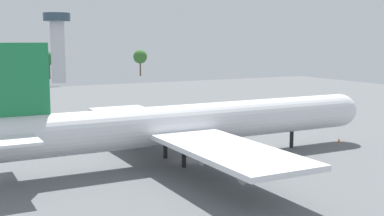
{
  "coord_description": "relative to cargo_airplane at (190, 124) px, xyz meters",
  "views": [
    {
      "loc": [
        -36.85,
        -69.87,
        19.51
      ],
      "look_at": [
        0.0,
        0.0,
        8.59
      ],
      "focal_mm": 46.48,
      "sensor_mm": 36.0,
      "label": 1
    }
  ],
  "objects": [
    {
      "name": "tree_line_backdrop",
      "position": [
        5.74,
        180.2,
        4.02
      ],
      "size": [
        149.24,
        7.44,
        14.92
      ],
      "color": "#51381E",
      "rests_on": "ground_plane"
    },
    {
      "name": "control_tower",
      "position": [
        15.06,
        157.47,
        12.87
      ],
      "size": [
        11.9,
        11.9,
        31.32
      ],
      "color": "silver",
      "rests_on": "ground_plane"
    },
    {
      "name": "cargo_airplane",
      "position": [
        0.0,
        0.0,
        0.0
      ],
      "size": [
        69.6,
        58.57,
        19.1
      ],
      "color": "silver",
      "rests_on": "ground_plane"
    },
    {
      "name": "safety_cone_nose",
      "position": [
        31.73,
        -0.76,
        -5.6
      ],
      "size": [
        0.59,
        0.59,
        0.85
      ],
      "primitive_type": "cone",
      "color": "orange",
      "rests_on": "ground_plane"
    },
    {
      "name": "ground_plane",
      "position": [
        0.41,
        0.0,
        -6.02
      ],
      "size": [
        278.4,
        278.4,
        0.0
      ],
      "primitive_type": "plane",
      "color": "slate"
    }
  ]
}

